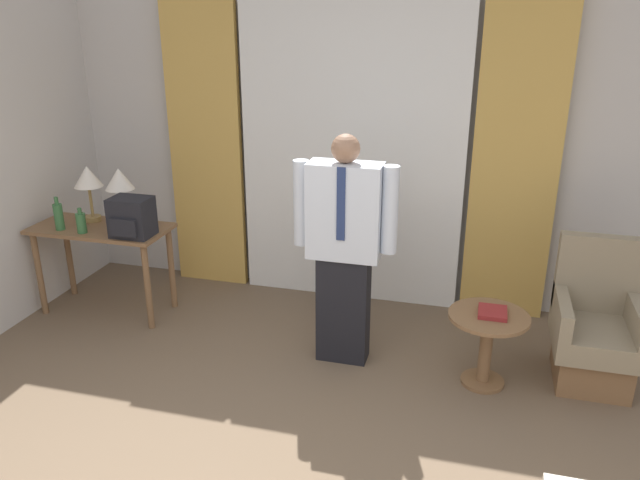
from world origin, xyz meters
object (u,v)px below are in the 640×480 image
(backpack, at_px, (132,217))
(bottle_by_lamp, at_px, (59,216))
(person, at_px, (344,245))
(armchair, at_px, (594,333))
(desk, at_px, (102,241))
(side_table, at_px, (487,337))
(table_lamp_right, at_px, (119,182))
(book, at_px, (493,312))
(bottle_near_edge, at_px, (81,223))
(table_lamp_left, at_px, (88,180))

(backpack, bearing_deg, bottle_by_lamp, -178.13)
(person, height_order, armchair, person)
(person, bearing_deg, armchair, 6.10)
(desk, height_order, side_table, desk)
(bottle_by_lamp, xyz_separation_m, side_table, (3.33, -0.17, -0.50))
(desk, relative_size, backpack, 3.60)
(table_lamp_right, xyz_separation_m, armchair, (3.62, -0.17, -0.75))
(desk, xyz_separation_m, armchair, (3.76, -0.05, -0.27))
(table_lamp_right, bearing_deg, bottle_by_lamp, -147.84)
(book, bearing_deg, table_lamp_right, 171.88)
(table_lamp_right, distance_m, bottle_by_lamp, 0.54)
(table_lamp_right, bearing_deg, side_table, -8.43)
(bottle_near_edge, xyz_separation_m, person, (2.12, -0.07, 0.06))
(table_lamp_left, bearing_deg, book, -7.41)
(bottle_near_edge, xyz_separation_m, bottle_by_lamp, (-0.21, 0.02, 0.03))
(armchair, bearing_deg, book, -160.10)
(person, bearing_deg, book, -3.69)
(desk, xyz_separation_m, bottle_near_edge, (-0.05, -0.16, 0.21))
(table_lamp_left, xyz_separation_m, armchair, (3.91, -0.17, -0.75))
(person, xyz_separation_m, book, (1.01, -0.07, -0.35))
(table_lamp_left, relative_size, backpack, 1.51)
(desk, height_order, bottle_near_edge, bottle_near_edge)
(bottle_near_edge, distance_m, backpack, 0.43)
(bottle_near_edge, height_order, bottle_by_lamp, bottle_by_lamp)
(person, distance_m, armchair, 1.79)
(armchair, distance_m, side_table, 0.75)
(armchair, bearing_deg, table_lamp_right, 177.27)
(bottle_by_lamp, bearing_deg, table_lamp_left, 64.24)
(table_lamp_left, relative_size, armchair, 0.48)
(table_lamp_left, height_order, bottle_by_lamp, table_lamp_left)
(table_lamp_left, xyz_separation_m, book, (3.23, -0.42, -0.56))
(side_table, bearing_deg, person, 175.48)
(bottle_near_edge, bearing_deg, side_table, -2.82)
(armchair, height_order, book, armchair)
(table_lamp_left, bearing_deg, desk, -40.12)
(bottle_by_lamp, height_order, side_table, bottle_by_lamp)
(table_lamp_left, relative_size, person, 0.28)
(bottle_near_edge, xyz_separation_m, book, (3.14, -0.14, -0.29))
(desk, xyz_separation_m, backpack, (0.37, -0.12, 0.28))
(bottle_by_lamp, height_order, backpack, backpack)
(desk, bearing_deg, book, -5.54)
(desk, bearing_deg, table_lamp_right, 40.12)
(bottle_near_edge, bearing_deg, armchair, 1.59)
(armchair, height_order, side_table, armchair)
(armchair, distance_m, book, 0.75)
(desk, relative_size, table_lamp_left, 2.39)
(bottle_near_edge, bearing_deg, bottle_by_lamp, 174.54)
(desk, distance_m, person, 2.10)
(book, bearing_deg, side_table, -145.62)
(side_table, bearing_deg, table_lamp_left, 172.31)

